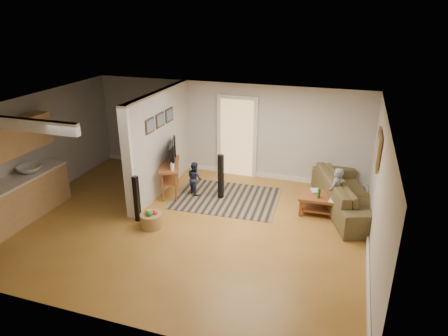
{
  "coord_description": "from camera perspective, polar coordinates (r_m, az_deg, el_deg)",
  "views": [
    {
      "loc": [
        3.12,
        -6.86,
        4.31
      ],
      "look_at": [
        0.67,
        0.68,
        1.1
      ],
      "focal_mm": 32.0,
      "sensor_mm": 36.0,
      "label": 1
    }
  ],
  "objects": [
    {
      "name": "area_rug",
      "position": [
        9.7,
        0.31,
        -4.31
      ],
      "size": [
        2.56,
        1.93,
        0.01
      ],
      "primitive_type": "cube",
      "rotation": [
        0.0,
        0.0,
        0.05
      ],
      "color": "black",
      "rests_on": "ground"
    },
    {
      "name": "room_shell",
      "position": [
        8.88,
        -11.22,
        2.86
      ],
      "size": [
        7.54,
        6.02,
        2.52
      ],
      "color": "beige",
      "rests_on": "ground"
    },
    {
      "name": "speaker_right",
      "position": [
        9.49,
        -0.46,
        -1.26
      ],
      "size": [
        0.13,
        0.13,
        1.11
      ],
      "primitive_type": "cube",
      "rotation": [
        0.0,
        0.0,
        -0.21
      ],
      "color": "black",
      "rests_on": "ground"
    },
    {
      "name": "speaker_left",
      "position": [
        8.7,
        -12.35,
        -4.34
      ],
      "size": [
        0.11,
        0.11,
        1.04
      ],
      "primitive_type": "cube",
      "rotation": [
        0.0,
        0.0,
        -0.11
      ],
      "color": "black",
      "rests_on": "ground"
    },
    {
      "name": "toy_basket",
      "position": [
        8.57,
        -10.33,
        -7.26
      ],
      "size": [
        0.46,
        0.46,
        0.41
      ],
      "color": "olive",
      "rests_on": "ground"
    },
    {
      "name": "sofa",
      "position": [
        9.61,
        17.2,
        -5.69
      ],
      "size": [
        1.9,
        2.88,
        0.78
      ],
      "primitive_type": "imported",
      "rotation": [
        0.0,
        0.0,
        1.92
      ],
      "color": "#443922",
      "rests_on": "ground"
    },
    {
      "name": "tv_console",
      "position": [
        9.84,
        -7.71,
        0.27
      ],
      "size": [
        0.88,
        1.3,
        1.05
      ],
      "rotation": [
        0.0,
        0.0,
        0.39
      ],
      "color": "brown",
      "rests_on": "ground"
    },
    {
      "name": "toddler",
      "position": [
        9.97,
        -4.13,
        -3.63
      ],
      "size": [
        0.51,
        0.5,
        0.83
      ],
      "primitive_type": "imported",
      "rotation": [
        0.0,
        0.0,
        2.42
      ],
      "color": "#1E243E",
      "rests_on": "ground"
    },
    {
      "name": "child",
      "position": [
        9.24,
        15.25,
        -6.62
      ],
      "size": [
        0.41,
        0.49,
        1.14
      ],
      "primitive_type": "imported",
      "rotation": [
        0.0,
        0.0,
        -1.95
      ],
      "color": "slate",
      "rests_on": "ground"
    },
    {
      "name": "ground",
      "position": [
        8.69,
        -5.63,
        -7.84
      ],
      "size": [
        7.5,
        7.5,
        0.0
      ],
      "primitive_type": "plane",
      "color": "brown",
      "rests_on": "ground"
    },
    {
      "name": "coffee_table",
      "position": [
        9.14,
        14.33,
        -4.42
      ],
      "size": [
        1.14,
        0.69,
        0.66
      ],
      "rotation": [
        0.0,
        0.0,
        0.03
      ],
      "color": "brown",
      "rests_on": "ground"
    }
  ]
}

